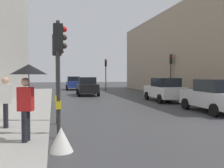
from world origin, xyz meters
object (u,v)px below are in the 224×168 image
at_px(warning_sign_triangle, 61,139).
at_px(car_blue_van, 74,83).
at_px(car_dark_suv, 87,86).
at_px(traffic_light_mid_street, 171,67).
at_px(car_silver_hatchback, 215,96).
at_px(car_white_compact, 165,90).
at_px(traffic_light_far_median, 106,69).
at_px(traffic_light_near_left, 59,58).
at_px(pedestrian_with_umbrella, 28,81).
at_px(pedestrian_with_black_backpack, 4,99).
at_px(traffic_light_near_right, 58,61).

bearing_deg(warning_sign_triangle, car_blue_van, 84.86).
height_order(car_dark_suv, car_blue_van, same).
height_order(traffic_light_mid_street, car_dark_suv, traffic_light_mid_street).
relative_size(car_dark_suv, car_silver_hatchback, 1.02).
bearing_deg(warning_sign_triangle, car_white_compact, 53.99).
distance_m(traffic_light_far_median, traffic_light_near_left, 23.71).
bearing_deg(pedestrian_with_umbrella, traffic_light_far_median, 73.33).
relative_size(traffic_light_near_left, pedestrian_with_umbrella, 1.73).
bearing_deg(pedestrian_with_black_backpack, car_white_compact, 39.90).
relative_size(car_white_compact, pedestrian_with_umbrella, 1.98).
xyz_separation_m(car_dark_suv, car_white_compact, (4.93, -6.94, 0.00)).
height_order(traffic_light_mid_street, car_white_compact, traffic_light_mid_street).
bearing_deg(car_silver_hatchback, traffic_light_near_left, -155.55).
relative_size(traffic_light_far_median, car_white_compact, 0.94).
relative_size(traffic_light_near_left, pedestrian_with_black_backpack, 2.09).
bearing_deg(traffic_light_mid_street, car_white_compact, -121.03).
distance_m(traffic_light_mid_street, traffic_light_near_left, 17.60).
height_order(traffic_light_mid_street, pedestrian_with_black_backpack, traffic_light_mid_street).
height_order(traffic_light_far_median, traffic_light_near_left, traffic_light_far_median).
height_order(car_blue_van, pedestrian_with_umbrella, pedestrian_with_umbrella).
distance_m(traffic_light_mid_street, car_blue_van, 14.77).
bearing_deg(pedestrian_with_umbrella, warning_sign_triangle, -36.11).
height_order(pedestrian_with_umbrella, warning_sign_triangle, pedestrian_with_umbrella).
distance_m(car_dark_suv, pedestrian_with_umbrella, 17.77).
xyz_separation_m(traffic_light_near_left, pedestrian_with_black_backpack, (-1.86, 1.30, -1.39)).
distance_m(traffic_light_mid_street, car_white_compact, 5.53).
xyz_separation_m(traffic_light_near_right, traffic_light_mid_street, (10.68, 11.66, 0.18)).
bearing_deg(traffic_light_near_right, car_dark_suv, 77.79).
height_order(traffic_light_near_right, pedestrian_with_black_backpack, traffic_light_near_right).
bearing_deg(car_dark_suv, traffic_light_mid_street, -18.07).
bearing_deg(traffic_light_far_median, warning_sign_triangle, -104.36).
relative_size(traffic_light_far_median, car_blue_van, 0.94).
distance_m(traffic_light_near_right, pedestrian_with_umbrella, 3.35).
distance_m(car_blue_van, warning_sign_triangle, 27.72).
xyz_separation_m(traffic_light_far_median, car_blue_van, (-3.74, 3.27, -1.86)).
height_order(car_blue_van, pedestrian_with_black_backpack, pedestrian_with_black_backpack).
bearing_deg(pedestrian_with_umbrella, car_blue_van, 82.92).
relative_size(traffic_light_near_left, car_white_compact, 0.87).
bearing_deg(pedestrian_with_black_backpack, traffic_light_far_median, 69.45).
bearing_deg(car_blue_van, traffic_light_near_left, -95.44).
bearing_deg(traffic_light_far_median, car_dark_suv, -116.38).
relative_size(car_silver_hatchback, warning_sign_triangle, 6.47).
bearing_deg(traffic_light_near_left, car_dark_suv, 79.48).
bearing_deg(traffic_light_far_median, car_blue_van, 138.87).
bearing_deg(traffic_light_far_median, car_white_compact, -82.48).
distance_m(traffic_light_mid_street, traffic_light_far_median, 9.93).
bearing_deg(car_dark_suv, pedestrian_with_umbrella, -102.77).
bearing_deg(warning_sign_triangle, traffic_light_far_median, 75.64).
xyz_separation_m(traffic_light_mid_street, traffic_light_far_median, (-4.44, 8.88, -0.00)).
relative_size(car_dark_suv, car_blue_van, 1.01).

